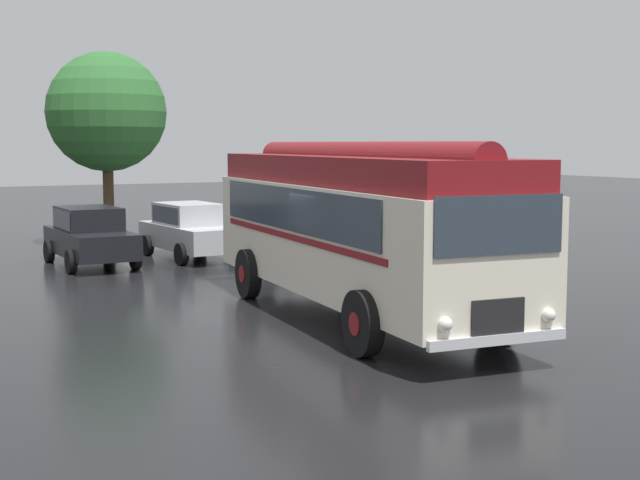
{
  "coord_description": "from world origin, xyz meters",
  "views": [
    {
      "loc": [
        -8.68,
        -14.37,
        3.46
      ],
      "look_at": [
        0.14,
        2.34,
        1.4
      ],
      "focal_mm": 50.0,
      "sensor_mm": 36.0,
      "label": 1
    }
  ],
  "objects_px": {
    "vintage_bus": "(356,223)",
    "car_far_right": "(349,221)",
    "car_mid_left": "(190,230)",
    "box_van": "(420,204)",
    "car_mid_right": "(278,226)",
    "car_near_left": "(90,236)"
  },
  "relations": [
    {
      "from": "car_mid_left",
      "to": "car_far_right",
      "type": "height_order",
      "value": "same"
    },
    {
      "from": "car_mid_left",
      "to": "box_van",
      "type": "height_order",
      "value": "box_van"
    },
    {
      "from": "car_mid_right",
      "to": "car_far_right",
      "type": "bearing_deg",
      "value": 9.65
    },
    {
      "from": "car_mid_right",
      "to": "car_far_right",
      "type": "relative_size",
      "value": 1.03
    },
    {
      "from": "car_mid_right",
      "to": "box_van",
      "type": "relative_size",
      "value": 0.75
    },
    {
      "from": "vintage_bus",
      "to": "car_near_left",
      "type": "xyz_separation_m",
      "value": [
        -2.89,
        9.98,
        -1.05
      ]
    },
    {
      "from": "vintage_bus",
      "to": "car_near_left",
      "type": "bearing_deg",
      "value": 106.17
    },
    {
      "from": "car_mid_left",
      "to": "box_van",
      "type": "bearing_deg",
      "value": 1.09
    },
    {
      "from": "car_near_left",
      "to": "car_mid_left",
      "type": "distance_m",
      "value": 3.07
    },
    {
      "from": "car_mid_right",
      "to": "box_van",
      "type": "distance_m",
      "value": 5.47
    },
    {
      "from": "car_mid_right",
      "to": "car_far_right",
      "type": "distance_m",
      "value": 2.88
    },
    {
      "from": "vintage_bus",
      "to": "car_far_right",
      "type": "xyz_separation_m",
      "value": [
        5.98,
        10.79,
        -1.05
      ]
    },
    {
      "from": "car_near_left",
      "to": "box_van",
      "type": "bearing_deg",
      "value": 1.97
    },
    {
      "from": "car_mid_right",
      "to": "box_van",
      "type": "bearing_deg",
      "value": 0.78
    },
    {
      "from": "car_mid_left",
      "to": "car_mid_right",
      "type": "xyz_separation_m",
      "value": [
        2.97,
        0.09,
        0.0
      ]
    },
    {
      "from": "box_van",
      "to": "vintage_bus",
      "type": "bearing_deg",
      "value": -129.59
    },
    {
      "from": "car_far_right",
      "to": "car_mid_right",
      "type": "bearing_deg",
      "value": -170.35
    },
    {
      "from": "vintage_bus",
      "to": "car_mid_left",
      "type": "xyz_separation_m",
      "value": [
        0.16,
        10.22,
        -1.05
      ]
    },
    {
      "from": "car_far_right",
      "to": "box_van",
      "type": "distance_m",
      "value": 2.68
    },
    {
      "from": "vintage_bus",
      "to": "car_far_right",
      "type": "distance_m",
      "value": 12.38
    },
    {
      "from": "car_far_right",
      "to": "car_mid_left",
      "type": "bearing_deg",
      "value": -174.42
    },
    {
      "from": "car_mid_left",
      "to": "vintage_bus",
      "type": "bearing_deg",
      "value": -90.92
    }
  ]
}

